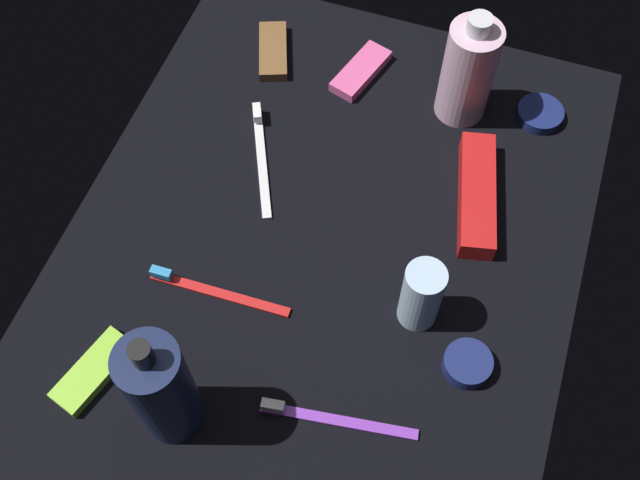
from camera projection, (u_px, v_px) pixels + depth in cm
name	position (u px, v px, depth cm)	size (l,w,h in cm)	color
ground_plane	(320.00, 254.00, 97.06)	(84.00, 64.00, 1.20)	black
lotion_bottle	(161.00, 390.00, 78.41)	(6.75, 6.75, 20.42)	#141E41
bodywash_bottle	(468.00, 71.00, 101.09)	(7.04, 7.04, 17.17)	silver
deodorant_stick	(421.00, 295.00, 87.83)	(4.78, 4.78, 10.37)	silver
toothbrush_white	(261.00, 154.00, 103.26)	(16.76, 8.85, 2.10)	white
toothbrush_purple	(329.00, 418.00, 85.44)	(3.84, 17.98, 2.10)	purple
toothbrush_red	(211.00, 290.00, 93.24)	(1.85, 18.03, 2.10)	red
toothpaste_box_red	(477.00, 195.00, 98.84)	(17.60, 4.40, 3.20)	red
snack_bar_brown	(273.00, 51.00, 112.15)	(10.40, 4.00, 1.50)	brown
snack_bar_lime	(94.00, 371.00, 87.99)	(10.40, 4.00, 1.50)	#8CD133
snack_bar_pink	(361.00, 71.00, 110.26)	(10.40, 4.00, 1.50)	#E55999
cream_tin_left	(467.00, 364.00, 88.10)	(5.71, 5.71, 2.11)	navy
cream_tin_right	(540.00, 114.00, 106.38)	(6.43, 6.43, 1.54)	navy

